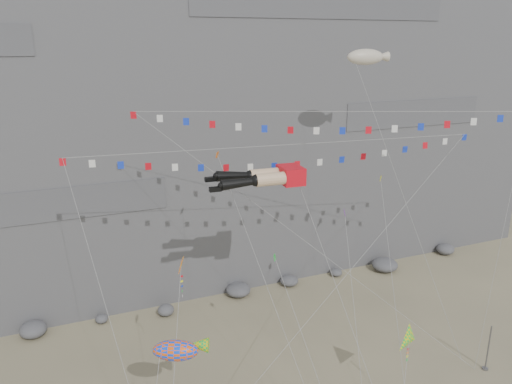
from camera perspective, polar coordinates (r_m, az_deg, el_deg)
cliff at (r=61.82m, az=-7.37°, el=15.92°), size 80.00×28.00×50.00m
talus_boulders at (r=53.88m, az=-2.03°, el=-11.15°), size 60.00×3.00×1.20m
anchor_pole_right at (r=46.44m, az=25.02°, el=-15.85°), size 0.12×0.12×4.07m
legs_kite at (r=36.85m, az=1.11°, el=1.69°), size 8.22×14.97×21.17m
flag_banner_upper at (r=39.96m, az=3.45°, el=5.37°), size 33.39×13.69×25.36m
flag_banner_lower at (r=38.73m, az=8.51°, el=9.04°), size 27.70×13.39×24.34m
harlequin_kite at (r=33.38m, az=-8.56°, el=-8.36°), size 4.09×7.56×13.88m
fish_windsock at (r=33.14m, az=-9.18°, el=-17.47°), size 5.07×4.36×8.46m
delta_kite at (r=38.23m, az=17.11°, el=-15.75°), size 5.76×5.61×8.82m
blimp_windsock at (r=45.77m, az=12.41°, el=14.78°), size 6.29×11.96×27.20m
small_kite_a at (r=38.98m, az=-4.17°, el=3.51°), size 3.15×15.45×22.95m
small_kite_b at (r=41.67m, az=10.14°, el=-2.76°), size 4.97×11.55×17.01m
small_kite_c at (r=37.33m, az=2.33°, el=-7.95°), size 1.06×11.61×15.18m
small_kite_d at (r=46.53m, az=14.11°, el=0.99°), size 8.00×15.87×21.91m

